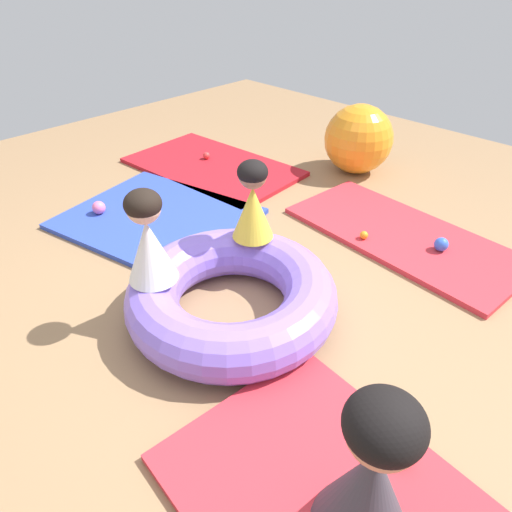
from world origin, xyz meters
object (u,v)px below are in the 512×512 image
(play_ball_red, at_px, (206,156))
(play_ball_pink, at_px, (99,208))
(inflatable_cushion, at_px, (232,296))
(child_in_yellow, at_px, (253,201))
(play_ball_orange, at_px, (364,235))
(exercise_ball_large, at_px, (358,139))
(child_in_white, at_px, (148,238))
(adult_seated, at_px, (372,475))
(play_ball_yellow, at_px, (400,450))
(play_ball_blue, at_px, (441,244))

(play_ball_red, relative_size, play_ball_pink, 0.66)
(inflatable_cushion, xyz_separation_m, child_in_yellow, (-0.20, 0.38, 0.40))
(inflatable_cushion, relative_size, play_ball_red, 17.63)
(play_ball_orange, distance_m, exercise_ball_large, 1.33)
(child_in_white, bearing_deg, child_in_yellow, 70.46)
(adult_seated, height_order, exercise_ball_large, adult_seated)
(exercise_ball_large, bearing_deg, play_ball_yellow, -52.04)
(child_in_white, distance_m, play_ball_red, 2.37)
(child_in_yellow, bearing_deg, adult_seated, -79.61)
(inflatable_cushion, bearing_deg, child_in_yellow, 118.21)
(inflatable_cushion, bearing_deg, play_ball_pink, 178.08)
(play_ball_yellow, bearing_deg, child_in_white, -173.45)
(play_ball_orange, relative_size, play_ball_yellow, 0.55)
(child_in_yellow, xyz_separation_m, play_ball_red, (-1.66, 1.00, -0.48))
(play_ball_blue, bearing_deg, play_ball_orange, -152.02)
(child_in_white, height_order, play_ball_pink, child_in_white)
(play_ball_orange, bearing_deg, play_ball_pink, -145.86)
(play_ball_blue, bearing_deg, child_in_white, -115.58)
(child_in_yellow, distance_m, play_ball_pink, 1.52)
(child_in_white, height_order, play_ball_yellow, child_in_white)
(play_ball_orange, relative_size, play_ball_pink, 0.58)
(child_in_yellow, bearing_deg, play_ball_orange, 22.01)
(child_in_white, height_order, exercise_ball_large, child_in_white)
(play_ball_blue, xyz_separation_m, exercise_ball_large, (-1.26, 0.79, 0.23))
(inflatable_cushion, height_order, play_ball_yellow, inflatable_cushion)
(inflatable_cushion, height_order, play_ball_orange, inflatable_cushion)
(child_in_white, distance_m, play_ball_pink, 1.47)
(child_in_yellow, distance_m, play_ball_yellow, 1.56)
(play_ball_pink, bearing_deg, exercise_ball_large, 67.15)
(inflatable_cushion, height_order, exercise_ball_large, exercise_ball_large)
(child_in_white, distance_m, play_ball_blue, 2.04)
(adult_seated, distance_m, play_ball_yellow, 0.46)
(play_ball_yellow, height_order, play_ball_pink, play_ball_yellow)
(play_ball_orange, bearing_deg, child_in_white, -104.05)
(play_ball_red, xyz_separation_m, exercise_ball_large, (1.17, 0.88, 0.24))
(play_ball_blue, distance_m, exercise_ball_large, 1.51)
(adult_seated, bearing_deg, child_in_white, 4.29)
(inflatable_cushion, relative_size, play_ball_orange, 20.30)
(play_ball_yellow, distance_m, play_ball_pink, 2.81)
(child_in_yellow, height_order, play_ball_pink, child_in_yellow)
(inflatable_cushion, distance_m, play_ball_orange, 1.23)
(exercise_ball_large, bearing_deg, play_ball_pink, -112.85)
(adult_seated, bearing_deg, exercise_ball_large, -44.09)
(play_ball_blue, bearing_deg, child_in_yellow, -125.25)
(inflatable_cushion, distance_m, child_in_white, 0.59)
(play_ball_red, bearing_deg, child_in_white, -47.07)
(exercise_ball_large, bearing_deg, adult_seated, -55.14)
(inflatable_cushion, height_order, child_in_white, child_in_white)
(adult_seated, bearing_deg, play_ball_pink, 0.09)
(child_in_yellow, distance_m, child_in_white, 0.70)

